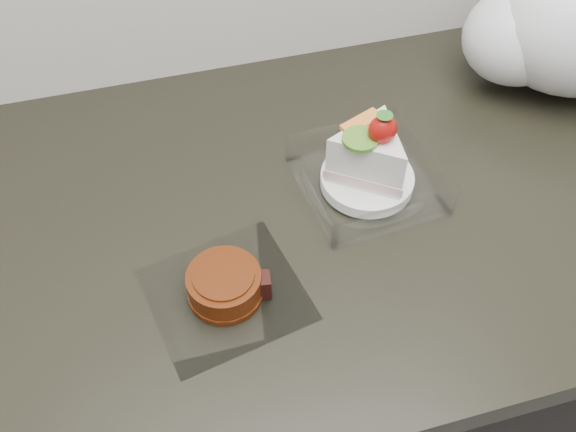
{
  "coord_description": "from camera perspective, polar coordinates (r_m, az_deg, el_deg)",
  "views": [
    {
      "loc": [
        -0.18,
        1.17,
        1.53
      ],
      "look_at": [
        -0.05,
        1.64,
        0.94
      ],
      "focal_mm": 40.0,
      "sensor_mm": 36.0,
      "label": 1
    }
  ],
  "objects": [
    {
      "name": "counter",
      "position": [
        1.21,
        1.86,
        -12.78
      ],
      "size": [
        2.04,
        0.64,
        0.9
      ],
      "color": "black",
      "rests_on": "ground"
    },
    {
      "name": "cake_tray",
      "position": [
        0.84,
        7.18,
        4.28
      ],
      "size": [
        0.18,
        0.18,
        0.13
      ],
      "rotation": [
        0.0,
        0.0,
        0.08
      ],
      "color": "white",
      "rests_on": "counter"
    },
    {
      "name": "mooncake_wrap",
      "position": [
        0.74,
        -5.52,
        -6.25
      ],
      "size": [
        0.2,
        0.19,
        0.04
      ],
      "rotation": [
        0.0,
        0.0,
        0.37
      ],
      "color": "white",
      "rests_on": "counter"
    }
  ]
}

